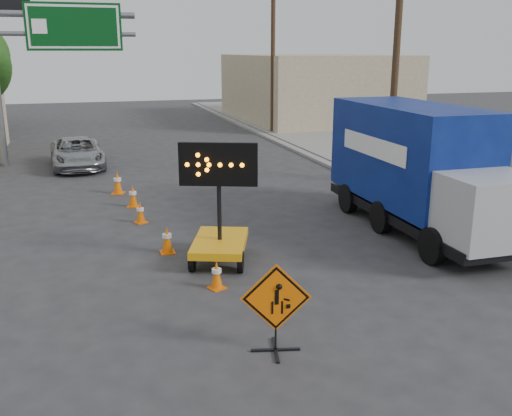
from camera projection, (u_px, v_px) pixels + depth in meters
name	position (u px, v px, depth m)	size (l,w,h in m)	color
ground	(276.00, 329.00, 10.45)	(100.00, 100.00, 0.00)	#2D2D30
curb_right	(318.00, 159.00, 26.29)	(0.40, 60.00, 0.12)	gray
sidewalk_right	(363.00, 157.00, 26.93)	(4.00, 60.00, 0.15)	gray
building_right_far	(312.00, 88.00, 41.14)	(10.00, 14.00, 4.60)	#C5B28E
highway_gantry	(43.00, 47.00, 24.39)	(6.18, 0.38, 6.90)	slate
utility_pole_near	(396.00, 57.00, 20.67)	(1.80, 0.26, 9.00)	#48321E
utility_pole_far	(273.00, 54.00, 33.57)	(1.80, 0.26, 9.00)	#48321E
construction_sign	(276.00, 306.00, 9.46)	(1.16, 0.83, 1.57)	black
arrow_board	(220.00, 235.00, 13.65)	(1.85, 2.33, 2.90)	#ECA00D
pickup_truck	(77.00, 153.00, 24.65)	(2.12, 4.60, 1.28)	#A5A7AC
box_truck	(418.00, 176.00, 15.80)	(2.43, 7.33, 3.47)	black
cone_a	(217.00, 274.00, 12.14)	(0.42, 0.42, 0.64)	#EF6305
cone_b	(167.00, 239.00, 14.27)	(0.37, 0.37, 0.71)	#EF6305
cone_c	(140.00, 212.00, 16.78)	(0.44, 0.44, 0.65)	#EF6305
cone_d	(133.00, 196.00, 18.48)	(0.49, 0.49, 0.73)	#EF6305
cone_e	(118.00, 183.00, 20.17)	(0.54, 0.54, 0.81)	#EF6305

